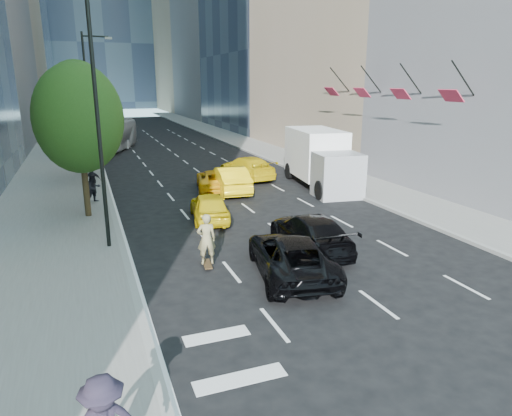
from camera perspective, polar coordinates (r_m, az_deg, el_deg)
name	(u,v)px	position (r m, az deg, el deg)	size (l,w,h in m)	color
ground	(294,263)	(17.60, 4.73, -6.81)	(160.00, 160.00, 0.00)	black
sidewalk_left	(63,157)	(45.20, -23.00, 5.85)	(6.00, 120.00, 0.15)	slate
sidewalk_right	(258,147)	(48.28, 0.25, 7.61)	(4.00, 120.00, 0.15)	slate
tower_right_far	(202,1)	(117.81, -6.72, 24.29)	(20.00, 24.00, 50.00)	gray
lamp_near	(101,105)	(18.71, -18.76, 12.09)	(2.13, 0.22, 10.00)	black
lamp_far	(90,94)	(36.70, -20.04, 13.23)	(2.13, 0.22, 10.00)	black
tree_near	(79,119)	(23.74, -21.27, 10.36)	(4.20, 4.20, 7.46)	black
tree_mid	(78,103)	(33.71, -21.36, 12.14)	(4.50, 4.50, 7.99)	black
tree_far	(79,105)	(46.72, -21.28, 11.93)	(3.90, 3.90, 6.92)	black
traffic_signal	(87,105)	(54.74, -20.40, 11.97)	(2.48, 0.53, 5.20)	black
facade_flags	(382,90)	(30.39, 15.48, 14.02)	(1.85, 13.30, 2.05)	black
skateboarder	(207,242)	(16.90, -6.20, -4.31)	(0.70, 0.46, 1.93)	#847C53
black_sedan_lincoln	(291,255)	(16.25, 4.41, -5.92)	(2.46, 5.32, 1.48)	black
black_sedan_mercedes	(310,232)	(18.68, 6.80, -3.06)	(2.11, 5.20, 1.51)	black
taxi_a	(209,207)	(22.68, -5.84, 0.19)	(1.69, 4.19, 1.43)	#D6B70B
taxi_b	(230,179)	(28.47, -3.33, 3.61)	(1.75, 5.02, 1.65)	yellow
taxi_c	(214,180)	(29.32, -5.26, 3.54)	(2.11, 4.58, 1.27)	#FFB20D
taxi_d	(247,168)	(32.55, -1.16, 5.06)	(2.21, 5.43, 1.58)	yellow
city_bus	(108,136)	(47.41, -18.00, 8.52)	(2.61, 11.15, 3.11)	#B2B4B9
box_truck	(321,159)	(30.09, 8.10, 6.12)	(3.76, 7.94, 3.65)	white
pedestrian_a	(94,188)	(27.04, -19.62, 2.38)	(0.79, 0.61, 1.62)	black
pedestrian_b	(93,180)	(29.17, -19.74, 3.27)	(0.94, 0.39, 1.61)	black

